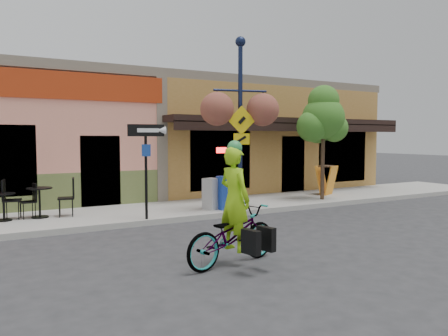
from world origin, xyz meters
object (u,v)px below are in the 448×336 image
newspaper_box_blue (225,193)px  newspaper_box_grey (211,194)px  cyclist_rider (235,213)px  bicycle (232,235)px  building (149,137)px  lamp_post (240,124)px  street_tree (323,142)px  one_way_sign (146,172)px

newspaper_box_blue → newspaper_box_grey: 0.41m
cyclist_rider → bicycle: bearing=77.9°
building → newspaper_box_blue: bearing=-89.9°
building → lamp_post: 6.87m
building → street_tree: bearing=-58.4°
building → newspaper_box_blue: (0.01, -6.51, -1.62)m
cyclist_rider → newspaper_box_grey: (2.00, 4.67, -0.31)m
building → lamp_post: (0.30, -6.85, 0.37)m
newspaper_box_grey → street_tree: bearing=-23.2°
building → newspaper_box_grey: building is taller
one_way_sign → building: bearing=77.9°
bicycle → cyclist_rider: size_ratio=1.09×
cyclist_rider → one_way_sign: one_way_sign is taller
building → cyclist_rider: bearing=-102.0°
newspaper_box_blue → cyclist_rider: bearing=-115.2°
building → newspaper_box_grey: size_ratio=20.06×
newspaper_box_grey → one_way_sign: bearing=171.4°
building → lamp_post: size_ratio=3.68×
bicycle → cyclist_rider: cyclist_rider is taller
one_way_sign → newspaper_box_blue: (2.53, 0.34, -0.73)m
newspaper_box_blue → street_tree: size_ratio=0.25×
newspaper_box_grey → lamp_post: bearing=-63.4°
one_way_sign → newspaper_box_grey: bearing=22.3°
bicycle → one_way_sign: one_way_sign is taller
one_way_sign → newspaper_box_grey: 2.37m
bicycle → newspaper_box_blue: newspaper_box_blue is taller
bicycle → cyclist_rider: 0.40m
lamp_post → newspaper_box_blue: (-0.29, 0.34, -1.99)m
one_way_sign → bicycle: bearing=-80.1°
bicycle → street_tree: (6.28, 4.64, 1.57)m
cyclist_rider → street_tree: size_ratio=0.47×
cyclist_rider → street_tree: street_tree is taller
bicycle → lamp_post: 5.35m
one_way_sign → street_tree: street_tree is taller
street_tree → cyclist_rider: bearing=-143.3°
newspaper_box_blue → street_tree: 4.14m
bicycle → lamp_post: (2.69, 4.12, 2.10)m
building → street_tree: (3.89, -6.33, -0.16)m
lamp_post → one_way_sign: bearing=-166.6°
one_way_sign → newspaper_box_grey: one_way_sign is taller
newspaper_box_grey → street_tree: size_ratio=0.23×
building → bicycle: bearing=-102.3°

